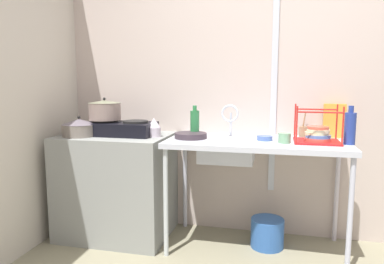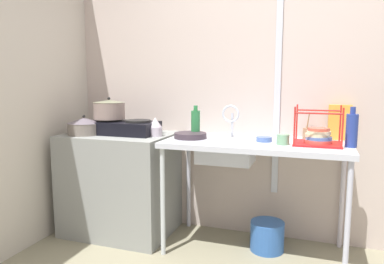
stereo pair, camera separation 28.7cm
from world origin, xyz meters
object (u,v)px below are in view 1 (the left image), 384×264
at_px(stove, 120,128).
at_px(bottle_by_sink, 195,123).
at_px(dish_rack, 317,135).
at_px(utensil_jar, 303,131).
at_px(bucket_on_floor, 267,233).
at_px(sink_basin, 227,150).
at_px(faucet, 230,115).
at_px(pot_on_left_burner, 105,110).
at_px(bottle_by_rack, 350,128).
at_px(frying_pan, 191,136).
at_px(small_bowl_on_drainboard, 265,138).
at_px(cereal_box, 334,121).
at_px(cup_by_rack, 285,138).
at_px(pot_beside_stove, 79,127).
at_px(percolator, 154,127).

relative_size(stove, bottle_by_sink, 2.26).
bearing_deg(dish_rack, stove, 179.85).
bearing_deg(utensil_jar, bucket_on_floor, -137.92).
bearing_deg(sink_basin, faucet, 87.68).
height_order(pot_on_left_burner, bottle_by_rack, pot_on_left_burner).
bearing_deg(faucet, frying_pan, -153.05).
relative_size(frying_pan, bucket_on_floor, 0.98).
bearing_deg(small_bowl_on_drainboard, utensil_jar, 42.18).
distance_m(bottle_by_rack, cereal_box, 0.33).
xyz_separation_m(cereal_box, utensil_jar, (-0.23, -0.01, -0.09)).
bearing_deg(utensil_jar, cup_by_rack, -112.88).
xyz_separation_m(cup_by_rack, small_bowl_on_drainboard, (-0.15, 0.09, -0.02)).
bearing_deg(cereal_box, pot_on_left_burner, -171.77).
bearing_deg(bottle_by_sink, cup_by_rack, -12.30).
height_order(frying_pan, cereal_box, cereal_box).
relative_size(frying_pan, bottle_by_rack, 0.93).
xyz_separation_m(bottle_by_rack, cereal_box, (-0.06, 0.32, 0.02)).
bearing_deg(utensil_jar, pot_on_left_burner, -170.38).
distance_m(faucet, frying_pan, 0.36).
distance_m(pot_beside_stove, bottle_by_rack, 2.09).
bearing_deg(percolator, dish_rack, 0.62).
bearing_deg(sink_basin, pot_beside_stove, -174.03).
distance_m(percolator, small_bowl_on_drainboard, 0.89).
bearing_deg(faucet, cereal_box, 11.25).
bearing_deg(stove, bottle_by_sink, 6.37).
relative_size(cup_by_rack, utensil_jar, 0.45).
height_order(pot_beside_stove, utensil_jar, utensil_jar).
bearing_deg(bucket_on_floor, pot_beside_stove, -173.45).
bearing_deg(cereal_box, utensil_jar, -178.34).
bearing_deg(pot_beside_stove, percolator, 10.92).
bearing_deg(cup_by_rack, cereal_box, 43.73).
distance_m(frying_pan, bottle_by_sink, 0.13).
bearing_deg(small_bowl_on_drainboard, bottle_by_rack, -3.91).
relative_size(cereal_box, bucket_on_floor, 1.03).
bearing_deg(sink_basin, pot_on_left_burner, 179.50).
height_order(cup_by_rack, cereal_box, cereal_box).
xyz_separation_m(pot_beside_stove, cereal_box, (2.02, 0.42, 0.06)).
distance_m(small_bowl_on_drainboard, bottle_by_sink, 0.58).
distance_m(dish_rack, utensil_jar, 0.29).
relative_size(pot_beside_stove, utensil_jar, 1.41).
height_order(sink_basin, cup_by_rack, cup_by_rack).
xyz_separation_m(frying_pan, bucket_on_floor, (0.61, 0.07, -0.78)).
relative_size(small_bowl_on_drainboard, bottle_by_sink, 0.47).
distance_m(bottle_by_sink, utensil_jar, 0.89).
height_order(bottle_by_sink, bottle_by_rack, bottle_by_rack).
relative_size(pot_on_left_burner, frying_pan, 1.05).
bearing_deg(sink_basin, bottle_by_rack, -1.76).
xyz_separation_m(sink_basin, bottle_by_sink, (-0.28, 0.08, 0.20)).
xyz_separation_m(pot_on_left_burner, percolator, (0.44, -0.02, -0.13)).
xyz_separation_m(percolator, utensil_jar, (1.18, 0.29, -0.03)).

